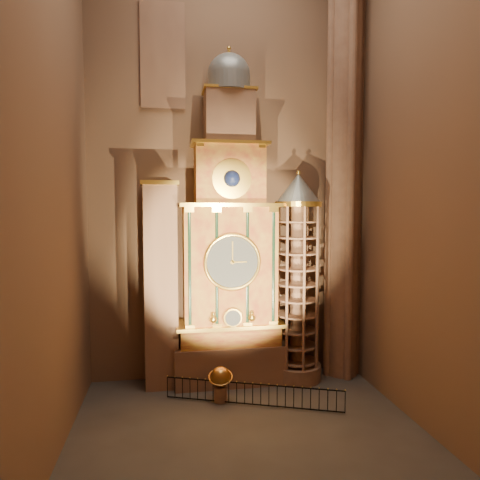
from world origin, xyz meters
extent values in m
plane|color=#383330|center=(0.00, 0.00, 0.00)|extent=(14.00, 14.00, 0.00)
plane|color=brown|center=(0.00, 6.00, 11.00)|extent=(22.00, 0.00, 22.00)
plane|color=brown|center=(-7.00, 0.00, 11.00)|extent=(0.00, 22.00, 22.00)
plane|color=brown|center=(7.00, 0.00, 11.00)|extent=(0.00, 22.00, 22.00)
cube|color=#8C634C|center=(0.00, 5.00, 1.00)|extent=(5.60, 2.20, 2.00)
cube|color=maroon|center=(0.00, 5.00, 2.50)|extent=(5.00, 2.00, 1.00)
cube|color=gold|center=(0.00, 4.95, 3.05)|extent=(5.40, 2.30, 0.18)
cube|color=maroon|center=(0.00, 5.00, 6.00)|extent=(4.60, 2.00, 6.00)
cylinder|color=black|center=(-2.05, 4.14, 6.00)|extent=(0.32, 0.32, 5.60)
cylinder|color=black|center=(-0.75, 4.14, 6.00)|extent=(0.32, 0.32, 5.60)
cylinder|color=black|center=(0.75, 4.14, 6.00)|extent=(0.32, 0.32, 5.60)
cylinder|color=black|center=(2.05, 4.14, 6.00)|extent=(0.32, 0.32, 5.60)
cube|color=gold|center=(0.00, 4.95, 9.05)|extent=(5.00, 2.25, 0.18)
cylinder|color=#2D3033|center=(0.00, 3.99, 6.30)|extent=(2.60, 0.12, 2.60)
torus|color=gold|center=(0.00, 3.94, 6.30)|extent=(2.80, 0.16, 2.80)
cylinder|color=gold|center=(0.00, 3.84, 3.60)|extent=(0.90, 0.10, 0.90)
sphere|color=gold|center=(-0.95, 3.89, 3.55)|extent=(0.36, 0.36, 0.36)
sphere|color=gold|center=(0.95, 3.89, 3.55)|extent=(0.36, 0.36, 0.36)
cube|color=maroon|center=(0.00, 5.00, 10.50)|extent=(3.40, 1.80, 3.00)
sphere|color=#0C0D3D|center=(0.00, 4.09, 10.30)|extent=(0.80, 0.80, 0.80)
cube|color=gold|center=(0.00, 4.95, 12.05)|extent=(3.80, 2.00, 0.15)
cube|color=#8C634C|center=(0.00, 5.00, 13.30)|extent=(2.40, 1.60, 2.60)
sphere|color=slate|center=(0.00, 5.00, 15.40)|extent=(2.10, 2.10, 2.10)
cylinder|color=gold|center=(0.00, 5.00, 16.30)|extent=(0.14, 0.14, 0.80)
cube|color=#8C634C|center=(-3.40, 5.00, 5.00)|extent=(1.60, 1.40, 10.00)
cube|color=gold|center=(-3.40, 4.58, 3.00)|extent=(1.35, 0.10, 2.10)
cube|color=#4C1414|center=(-3.40, 4.52, 3.00)|extent=(1.05, 0.04, 1.75)
cube|color=gold|center=(-3.40, 4.58, 5.60)|extent=(1.35, 0.10, 2.10)
cube|color=#4C1414|center=(-3.40, 4.52, 5.60)|extent=(1.05, 0.04, 1.75)
cube|color=gold|center=(-3.40, 4.58, 8.20)|extent=(1.35, 0.10, 2.10)
cube|color=#4C1414|center=(-3.40, 4.52, 8.20)|extent=(1.05, 0.04, 1.75)
cube|color=gold|center=(-3.40, 5.00, 10.10)|extent=(1.80, 1.60, 0.20)
cylinder|color=#8C634C|center=(3.50, 4.70, 0.40)|extent=(2.50, 2.50, 0.80)
cylinder|color=#8C634C|center=(3.50, 4.70, 4.90)|extent=(0.70, 0.70, 8.20)
cylinder|color=gold|center=(3.50, 4.70, 9.10)|extent=(2.40, 2.40, 0.25)
cone|color=slate|center=(3.50, 4.70, 9.90)|extent=(2.30, 2.30, 1.50)
sphere|color=gold|center=(3.50, 4.70, 10.70)|extent=(0.20, 0.20, 0.20)
cylinder|color=#8C634C|center=(6.10, 5.00, 11.00)|extent=(1.60, 1.60, 22.00)
cylinder|color=#8C634C|center=(6.90, 5.00, 11.00)|extent=(0.44, 0.44, 22.00)
cylinder|color=#8C634C|center=(5.30, 5.00, 11.00)|extent=(0.44, 0.44, 22.00)
cylinder|color=#8C634C|center=(6.10, 5.80, 11.00)|extent=(0.44, 0.44, 22.00)
cylinder|color=#8C634C|center=(6.10, 4.20, 11.00)|extent=(0.44, 0.44, 22.00)
cube|color=navy|center=(-3.20, 5.94, 16.50)|extent=(2.00, 0.10, 5.00)
cube|color=#8C634C|center=(-3.20, 5.88, 16.50)|extent=(2.20, 0.06, 5.20)
cylinder|color=#8C634C|center=(-0.75, 2.70, 0.36)|extent=(0.61, 0.61, 0.71)
sphere|color=#B47532|center=(-0.75, 2.70, 1.17)|extent=(0.92, 0.92, 0.92)
torus|color=#B47532|center=(-0.75, 2.70, 1.17)|extent=(1.28, 1.22, 0.49)
cube|color=black|center=(0.62, 2.01, 1.03)|extent=(7.56, 2.93, 0.04)
cube|color=black|center=(0.62, 2.01, 0.09)|extent=(7.56, 2.93, 0.04)
camera|label=1|loc=(-3.10, -16.27, 8.80)|focal=32.00mm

